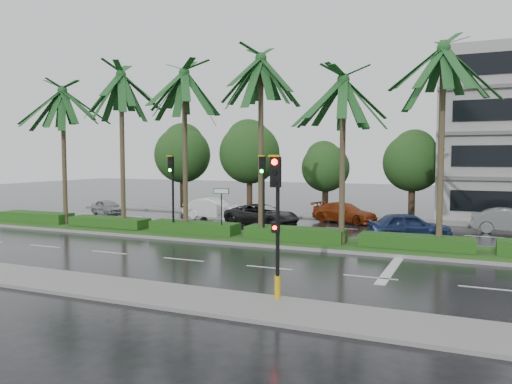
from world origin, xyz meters
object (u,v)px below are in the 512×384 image
at_px(signal_near, 277,221).
at_px(car_grey, 512,221).
at_px(car_darkgrey, 262,215).
at_px(car_blue, 409,226).
at_px(car_silver, 108,208).
at_px(car_white, 214,209).
at_px(street_sign, 221,200).
at_px(car_red, 345,213).
at_px(signal_median_left, 172,183).

distance_m(signal_near, car_grey, 19.90).
bearing_deg(car_grey, car_darkgrey, 102.06).
relative_size(signal_near, car_darkgrey, 0.87).
height_order(car_darkgrey, car_blue, car_blue).
bearing_deg(car_silver, car_white, -55.26).
relative_size(car_silver, car_darkgrey, 0.72).
distance_m(street_sign, car_grey, 16.85).
xyz_separation_m(street_sign, car_darkgrey, (0.00, 5.66, -1.43)).
xyz_separation_m(car_red, car_grey, (10.00, -0.92, 0.05)).
distance_m(street_sign, car_silver, 14.30).
relative_size(signal_near, car_red, 0.95).
bearing_deg(car_red, car_grey, -78.86).
distance_m(signal_median_left, car_grey, 19.66).
height_order(signal_median_left, car_darkgrey, signal_median_left).
bearing_deg(car_grey, car_silver, 95.96).
bearing_deg(signal_near, car_darkgrey, 114.26).
bearing_deg(car_blue, car_white, 52.57).
relative_size(car_darkgrey, car_blue, 1.15).
xyz_separation_m(signal_near, car_blue, (2.31, 13.50, -1.76)).
height_order(signal_median_left, car_red, signal_median_left).
xyz_separation_m(car_silver, car_darkgrey, (12.82, -0.48, 0.08)).
bearing_deg(signal_median_left, car_white, 100.94).
height_order(car_white, car_red, car_white).
bearing_deg(car_blue, signal_near, 148.81).
bearing_deg(signal_median_left, car_red, 51.94).
bearing_deg(street_sign, car_red, 64.41).
height_order(signal_near, car_blue, signal_near).
bearing_deg(car_blue, street_sign, 89.84).
height_order(street_sign, car_red, street_sign).
xyz_separation_m(car_darkgrey, car_red, (4.50, 3.73, -0.03)).
height_order(signal_near, car_silver, signal_near).
distance_m(signal_near, signal_median_left, 13.93).
bearing_deg(car_darkgrey, car_silver, 100.58).
bearing_deg(signal_near, car_red, 97.39).
bearing_deg(street_sign, car_silver, 154.39).
bearing_deg(signal_near, car_blue, 80.29).
bearing_deg(signal_median_left, car_darkgrey, 62.84).
relative_size(car_white, car_grey, 1.04).
height_order(street_sign, car_silver, street_sign).
height_order(car_red, car_grey, car_grey).
bearing_deg(car_white, signal_near, -143.11).
relative_size(street_sign, car_blue, 0.60).
xyz_separation_m(signal_median_left, car_white, (-1.50, 7.76, -2.25)).
xyz_separation_m(street_sign, car_silver, (-12.82, 6.15, -1.51)).
bearing_deg(car_white, car_blue, -102.44).
xyz_separation_m(signal_near, street_sign, (-7.00, 9.87, -0.38)).
height_order(car_silver, car_red, car_red).
relative_size(car_white, car_red, 0.99).
bearing_deg(car_silver, car_darkgrey, -67.20).
height_order(signal_near, car_white, signal_near).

